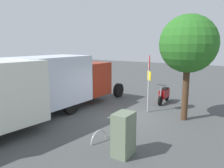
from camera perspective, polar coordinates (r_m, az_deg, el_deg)
name	(u,v)px	position (r m, az deg, el deg)	size (l,w,h in m)	color
ground_plane	(126,116)	(10.91, 3.54, -8.23)	(60.00, 60.00, 0.00)	#474A49
box_truck_near	(65,79)	(12.12, -11.99, 1.14)	(7.22, 2.21, 2.85)	black
motorcycle	(164,94)	(13.52, 13.17, -2.57)	(1.81, 0.55, 1.20)	black
stop_sign	(149,75)	(11.28, 9.42, 2.34)	(0.71, 0.33, 2.90)	#9E9EA3
street_tree	(188,44)	(10.42, 18.89, 9.56)	(2.54, 2.54, 4.72)	#47301E
utility_cabinet	(124,134)	(7.08, 2.96, -12.72)	(0.72, 0.52, 1.38)	slate
bike_rack_hoop	(99,141)	(8.29, -3.39, -14.37)	(0.85, 0.85, 0.05)	#B7B7BC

